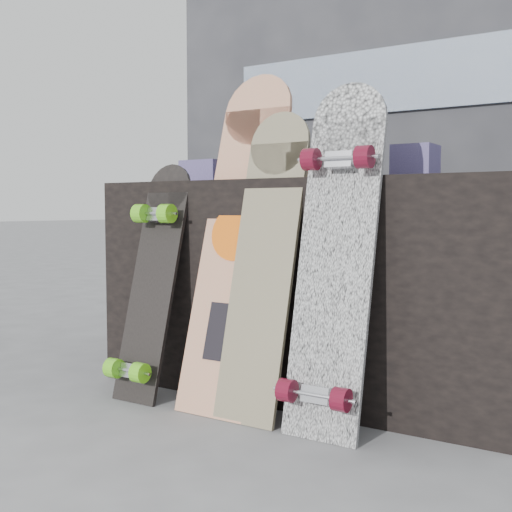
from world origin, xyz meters
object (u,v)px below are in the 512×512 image
Objects in this scene: longboard_cascadia at (335,250)px; skateboard_dark at (151,278)px; vendor_table at (314,286)px; longboard_celtic at (265,253)px; longboard_geisha at (239,228)px.

longboard_cascadia reaches higher than skateboard_dark.
longboard_celtic is at bearing -91.00° from vendor_table.
longboard_celtic is 0.28m from longboard_cascadia.
vendor_table is at bearing 124.90° from longboard_cascadia.
vendor_table is 0.50m from longboard_cascadia.
vendor_table is 0.38m from longboard_celtic.
skateboard_dark is (-0.74, -0.01, -0.12)m from longboard_cascadia.
longboard_geisha reaches higher than longboard_celtic.
longboard_cascadia is at bearing 1.14° from skateboard_dark.
longboard_geisha reaches higher than vendor_table.
longboard_geisha is at bearing 168.77° from longboard_cascadia.
vendor_table is 0.40m from longboard_geisha.
longboard_celtic is 0.48m from skateboard_dark.
longboard_cascadia is (0.41, -0.08, -0.06)m from longboard_geisha.
vendor_table is 1.34× the size of longboard_geisha.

